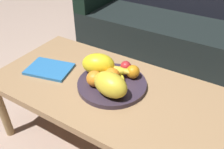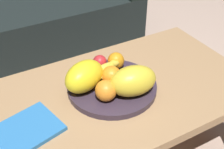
# 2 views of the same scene
# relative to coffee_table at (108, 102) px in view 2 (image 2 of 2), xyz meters

# --- Properties ---
(coffee_table) EXTENTS (1.24, 0.64, 0.45)m
(coffee_table) POSITION_rel_coffee_table_xyz_m (0.00, 0.00, 0.00)
(coffee_table) COLOR #A57E54
(coffee_table) RESTS_ON ground_plane
(couch) EXTENTS (1.70, 0.70, 0.90)m
(couch) POSITION_rel_coffee_table_xyz_m (-0.06, 1.25, -0.10)
(couch) COLOR black
(couch) RESTS_ON ground_plane
(fruit_bowl) EXTENTS (0.37, 0.37, 0.03)m
(fruit_bowl) POSITION_rel_coffee_table_xyz_m (0.03, 0.02, 0.06)
(fruit_bowl) COLOR #362A3A
(fruit_bowl) RESTS_ON coffee_table
(melon_large_front) EXTENTS (0.20, 0.15, 0.12)m
(melon_large_front) POSITION_rel_coffee_table_xyz_m (0.07, -0.07, 0.13)
(melon_large_front) COLOR yellow
(melon_large_front) RESTS_ON fruit_bowl
(melon_smaller_beside) EXTENTS (0.21, 0.18, 0.12)m
(melon_smaller_beside) POSITION_rel_coffee_table_xyz_m (-0.08, 0.05, 0.13)
(melon_smaller_beside) COLOR yellow
(melon_smaller_beside) RESTS_ON fruit_bowl
(orange_front) EXTENTS (0.08, 0.08, 0.08)m
(orange_front) POSITION_rel_coffee_table_xyz_m (0.03, 0.02, 0.11)
(orange_front) COLOR orange
(orange_front) RESTS_ON fruit_bowl
(orange_left) EXTENTS (0.07, 0.07, 0.07)m
(orange_left) POSITION_rel_coffee_table_xyz_m (0.10, 0.11, 0.11)
(orange_left) COLOR orange
(orange_left) RESTS_ON fruit_bowl
(orange_right) EXTENTS (0.08, 0.08, 0.08)m
(orange_right) POSITION_rel_coffee_table_xyz_m (-0.03, -0.05, 0.11)
(orange_right) COLOR orange
(orange_right) RESTS_ON fruit_bowl
(apple_front) EXTENTS (0.06, 0.06, 0.06)m
(apple_front) POSITION_rel_coffee_table_xyz_m (0.04, 0.15, 0.10)
(apple_front) COLOR red
(apple_front) RESTS_ON fruit_bowl
(banana_bunch) EXTENTS (0.16, 0.16, 0.06)m
(banana_bunch) POSITION_rel_coffee_table_xyz_m (0.03, 0.08, 0.10)
(banana_bunch) COLOR yellow
(banana_bunch) RESTS_ON fruit_bowl
(magazine) EXTENTS (0.29, 0.23, 0.02)m
(magazine) POSITION_rel_coffee_table_xyz_m (-0.36, -0.04, 0.05)
(magazine) COLOR #2B73B9
(magazine) RESTS_ON coffee_table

